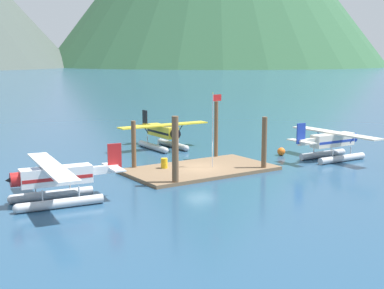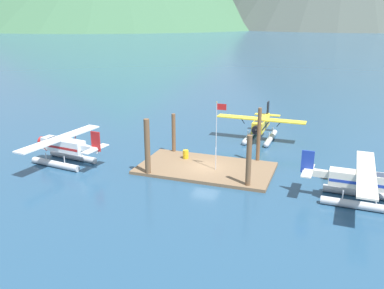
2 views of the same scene
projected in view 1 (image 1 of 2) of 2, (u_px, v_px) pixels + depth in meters
name	position (u px, v px, depth m)	size (l,w,h in m)	color
ground_plane	(200.00, 171.00, 46.26)	(1200.00, 1200.00, 0.00)	navy
dock_platform	(200.00, 169.00, 46.24)	(12.78, 7.15, 0.30)	brown
piling_near_left	(175.00, 151.00, 40.62)	(0.51, 0.51, 5.43)	brown
piling_near_right	(264.00, 144.00, 46.00)	(0.45, 0.45, 4.76)	brown
piling_far_left	(134.00, 146.00, 46.13)	(0.41, 0.41, 4.40)	brown
piling_far_right	(216.00, 131.00, 51.10)	(0.37, 0.37, 5.67)	brown
flagpole	(214.00, 122.00, 45.91)	(0.95, 0.10, 6.53)	silver
fuel_drum	(164.00, 163.00, 46.01)	(0.62, 0.62, 0.88)	gold
mooring_buoy	(281.00, 151.00, 53.52)	(0.81, 0.81, 0.81)	orange
seaplane_white_port_aft	(56.00, 181.00, 35.87)	(7.95, 10.49, 3.84)	#B7BABF
seaplane_yellow_bow_right	(163.00, 134.00, 57.27)	(10.42, 7.98, 3.84)	#B7BABF
seaplane_cream_stbd_aft	(333.00, 144.00, 51.18)	(7.98, 10.44, 3.84)	#B7BABF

